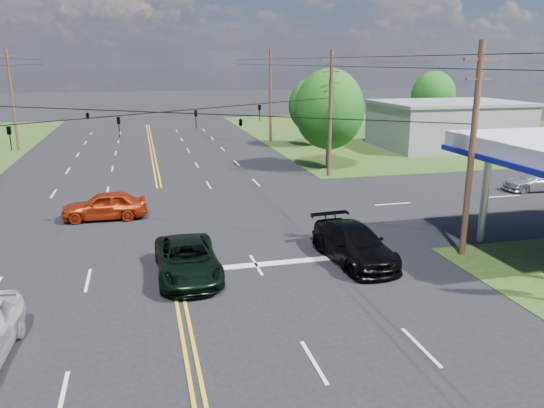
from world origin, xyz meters
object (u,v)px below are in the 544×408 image
object	(u,v)px
pole_ne	(330,112)
tree_far_r	(433,96)
pole_se	(472,149)
tree_right_a	(329,109)
pole_left_far	(12,98)
suv_black	(354,244)
pole_right_far	(270,95)
tree_right_b	(312,106)
retail_ne	(448,126)
pickup_dkgreen	(187,259)

from	to	relation	value
pole_ne	tree_far_r	world-z (taller)	pole_ne
pole_se	tree_right_a	bearing A→B (deg)	87.27
pole_se	tree_far_r	distance (m)	44.30
pole_left_far	tree_right_a	xyz separation A→B (m)	(27.00, -16.00, -0.30)
pole_se	suv_black	distance (m)	6.61
pole_left_far	pole_right_far	size ratio (longest dim) A/B	1.00
tree_right_b	suv_black	size ratio (longest dim) A/B	1.28
pole_se	tree_far_r	world-z (taller)	pole_se
pole_right_far	tree_far_r	world-z (taller)	pole_right_far
pole_right_far	pole_ne	bearing A→B (deg)	-90.00
pole_left_far	tree_right_a	size ratio (longest dim) A/B	1.22
pole_left_far	tree_far_r	world-z (taller)	pole_left_far
retail_ne	tree_right_a	bearing A→B (deg)	-153.43
pole_ne	tree_far_r	bearing A→B (deg)	45.00
pickup_dkgreen	tree_right_b	bearing A→B (deg)	63.28
retail_ne	suv_black	world-z (taller)	retail_ne
pole_left_far	tree_right_b	distance (m)	29.79
tree_right_b	suv_black	xyz separation A→B (m)	(-8.65, -32.50, -3.41)
pole_left_far	suv_black	world-z (taller)	pole_left_far
tree_right_a	tree_far_r	distance (m)	26.91
tree_far_r	retail_ne	bearing A→B (deg)	-111.80
pole_left_far	tree_right_a	distance (m)	31.39
pole_right_far	pickup_dkgreen	world-z (taller)	pole_right_far
retail_ne	tree_right_a	size ratio (longest dim) A/B	1.71
pole_ne	tree_far_r	xyz separation A→B (m)	(21.00, 21.00, -0.37)
retail_ne	pole_left_far	world-z (taller)	pole_left_far
pole_se	pole_ne	xyz separation A→B (m)	(0.00, 18.00, 0.00)
pole_right_far	tree_right_b	world-z (taller)	pole_right_far
tree_right_a	suv_black	bearing A→B (deg)	-106.71
retail_ne	pole_ne	world-z (taller)	pole_ne
pole_se	pickup_dkgreen	distance (m)	13.18
pole_se	tree_right_b	size ratio (longest dim) A/B	1.34
pole_left_far	tree_far_r	size ratio (longest dim) A/B	1.31
pole_ne	tree_right_b	world-z (taller)	pole_ne
pole_ne	suv_black	bearing A→B (deg)	-106.41
tree_right_b	pickup_dkgreen	bearing A→B (deg)	-116.19
pole_ne	tree_right_a	distance (m)	3.16
pole_right_far	tree_far_r	bearing A→B (deg)	5.44
retail_ne	tree_right_b	xyz separation A→B (m)	(-13.50, 4.00, 2.02)
pickup_dkgreen	suv_black	bearing A→B (deg)	-0.33
pole_left_far	tree_far_r	xyz separation A→B (m)	(47.00, 2.00, -0.62)
retail_ne	tree_right_a	xyz separation A→B (m)	(-16.00, -8.00, 2.67)
tree_right_b	tree_far_r	size ratio (longest dim) A/B	0.93
tree_right_a	tree_far_r	world-z (taller)	tree_right_a
retail_ne	pole_ne	xyz separation A→B (m)	(-17.00, -11.00, 2.72)
tree_right_b	tree_far_r	xyz separation A→B (m)	(17.50, 6.00, 0.33)
retail_ne	pickup_dkgreen	xyz separation A→B (m)	(-29.50, -28.53, -1.45)
retail_ne	tree_far_r	distance (m)	11.02
pole_right_far	tree_right_a	xyz separation A→B (m)	(1.00, -16.00, -0.30)
pole_se	suv_black	size ratio (longest dim) A/B	1.72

